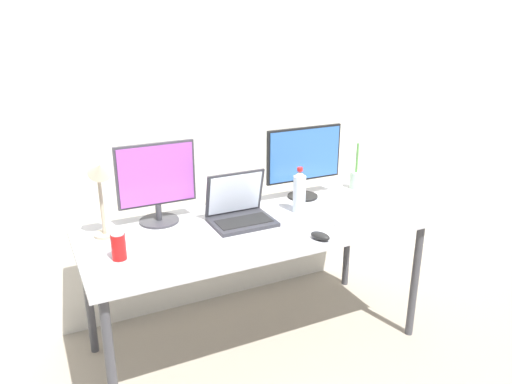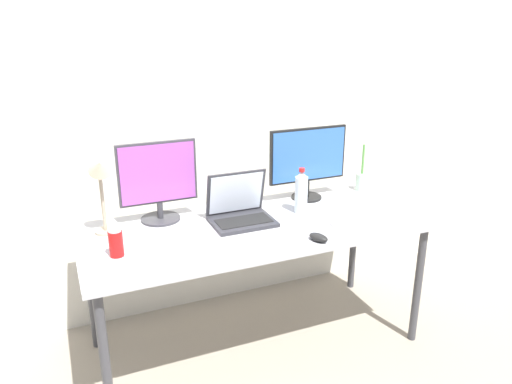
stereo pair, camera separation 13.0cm
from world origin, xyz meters
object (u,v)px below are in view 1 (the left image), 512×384
object	(u,v)px
work_desk	(256,234)
water_bottle	(299,192)
monitor_center	(304,159)
desk_lamp	(101,185)
monitor_left	(157,181)
soda_can_near_keyboard	(119,247)
keyboard_main	(363,218)
bamboo_vase	(356,179)
laptop_silver	(240,211)
mouse_by_keyboard	(320,236)

from	to	relation	value
work_desk	water_bottle	size ratio (longest dim) A/B	7.02
monitor_center	desk_lamp	xyz separation A→B (m)	(-1.18, -0.09, 0.04)
monitor_left	desk_lamp	xyz separation A→B (m)	(-0.29, -0.10, 0.06)
soda_can_near_keyboard	water_bottle	bearing A→B (deg)	8.09
monitor_center	keyboard_main	distance (m)	0.52
keyboard_main	desk_lamp	distance (m)	1.36
bamboo_vase	monitor_center	bearing A→B (deg)	179.39
work_desk	soda_can_near_keyboard	distance (m)	0.75
laptop_silver	mouse_by_keyboard	xyz separation A→B (m)	(0.26, -0.38, -0.04)
monitor_left	laptop_silver	size ratio (longest dim) A/B	1.33
bamboo_vase	desk_lamp	distance (m)	1.58
soda_can_near_keyboard	work_desk	bearing A→B (deg)	7.13
work_desk	water_bottle	bearing A→B (deg)	10.46
monitor_left	keyboard_main	world-z (taller)	monitor_left
keyboard_main	soda_can_near_keyboard	xyz separation A→B (m)	(-1.27, 0.11, 0.05)
monitor_center	bamboo_vase	bearing A→B (deg)	-0.61
laptop_silver	water_bottle	world-z (taller)	laptop_silver
laptop_silver	soda_can_near_keyboard	distance (m)	0.69
mouse_by_keyboard	bamboo_vase	xyz separation A→B (m)	(0.62, 0.55, 0.04)
water_bottle	bamboo_vase	size ratio (longest dim) A/B	0.88
laptop_silver	mouse_by_keyboard	distance (m)	0.47
soda_can_near_keyboard	monitor_center	bearing A→B (deg)	16.19
monitor_left	soda_can_near_keyboard	size ratio (longest dim) A/B	3.43
keyboard_main	mouse_by_keyboard	bearing A→B (deg)	-160.89
monitor_left	keyboard_main	xyz separation A→B (m)	(0.99, -0.46, -0.22)
laptop_silver	keyboard_main	distance (m)	0.67
desk_lamp	work_desk	bearing A→B (deg)	-11.61
laptop_silver	keyboard_main	xyz separation A→B (m)	(0.60, -0.28, -0.05)
monitor_left	mouse_by_keyboard	world-z (taller)	monitor_left
keyboard_main	mouse_by_keyboard	xyz separation A→B (m)	(-0.34, -0.11, 0.01)
mouse_by_keyboard	water_bottle	distance (m)	0.39
soda_can_near_keyboard	laptop_silver	bearing A→B (deg)	13.84
monitor_center	desk_lamp	distance (m)	1.19
work_desk	keyboard_main	size ratio (longest dim) A/B	4.86
monitor_left	bamboo_vase	xyz separation A→B (m)	(1.27, -0.01, -0.16)
work_desk	keyboard_main	bearing A→B (deg)	-20.45
work_desk	desk_lamp	xyz separation A→B (m)	(-0.75, 0.15, 0.34)
monitor_center	soda_can_near_keyboard	xyz separation A→B (m)	(-1.17, -0.34, -0.18)
soda_can_near_keyboard	desk_lamp	bearing A→B (deg)	93.44
work_desk	keyboard_main	xyz separation A→B (m)	(0.54, -0.20, 0.07)
monitor_center	mouse_by_keyboard	size ratio (longest dim) A/B	4.53
laptop_silver	monitor_left	bearing A→B (deg)	155.29
bamboo_vase	desk_lamp	bearing A→B (deg)	-176.71
monitor_left	soda_can_near_keyboard	xyz separation A→B (m)	(-0.28, -0.34, -0.16)
keyboard_main	monitor_center	bearing A→B (deg)	104.87
monitor_center	desk_lamp	bearing A→B (deg)	-175.44
soda_can_near_keyboard	keyboard_main	bearing A→B (deg)	-4.99
water_bottle	keyboard_main	bearing A→B (deg)	-45.83
work_desk	mouse_by_keyboard	world-z (taller)	mouse_by_keyboard
work_desk	soda_can_near_keyboard	world-z (taller)	soda_can_near_keyboard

